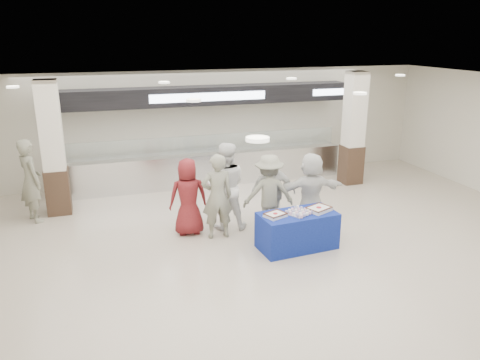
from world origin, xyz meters
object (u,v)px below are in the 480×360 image
object	(u,v)px
civilian_white	(311,191)
civilian_maroon	(188,197)
cupcake_tray	(300,212)
soldier_b	(269,193)
display_table	(297,231)
soldier_a	(217,196)
sheet_cake_left	(275,215)
chef_tall	(225,186)
chef_short	(273,191)
soldier_bg	(31,181)
sheet_cake_right	(319,209)

from	to	relation	value
civilian_white	civilian_maroon	bearing A→B (deg)	-6.46
cupcake_tray	soldier_b	distance (m)	1.09
display_table	civilian_maroon	distance (m)	2.42
soldier_a	soldier_b	bearing A→B (deg)	-177.99
sheet_cake_left	chef_tall	size ratio (longest dim) A/B	0.24
civilian_white	soldier_a	bearing A→B (deg)	0.72
chef_tall	soldier_a	bearing A→B (deg)	68.65
display_table	cupcake_tray	size ratio (longest dim) A/B	2.74
cupcake_tray	soldier_b	bearing A→B (deg)	103.33
sheet_cake_left	cupcake_tray	size ratio (longest dim) A/B	0.85
sheet_cake_left	chef_short	size ratio (longest dim) A/B	0.29
soldier_b	soldier_bg	distance (m)	5.44
chef_short	soldier_bg	xyz separation A→B (m)	(-5.16, 2.00, 0.14)
soldier_b	soldier_bg	world-z (taller)	soldier_bg
cupcake_tray	chef_short	bearing A→B (deg)	93.38
display_table	chef_short	world-z (taller)	chef_short
cupcake_tray	soldier_a	bearing A→B (deg)	143.75
soldier_a	soldier_bg	world-z (taller)	soldier_bg
civilian_maroon	civilian_white	bearing A→B (deg)	173.44
civilian_maroon	soldier_a	size ratio (longest dim) A/B	0.91
soldier_b	soldier_bg	bearing A→B (deg)	-14.10
cupcake_tray	civilian_white	bearing A→B (deg)	53.01
display_table	sheet_cake_right	xyz separation A→B (m)	(0.45, -0.01, 0.42)
cupcake_tray	civilian_white	xyz separation A→B (m)	(0.67, 0.88, 0.08)
civilian_maroon	soldier_a	world-z (taller)	soldier_a
chef_short	soldier_bg	bearing A→B (deg)	1.34
display_table	sheet_cake_right	world-z (taller)	sheet_cake_right
chef_tall	chef_short	bearing A→B (deg)	-179.79
display_table	soldier_a	size ratio (longest dim) A/B	0.84
cupcake_tray	chef_short	size ratio (longest dim) A/B	0.34
cupcake_tray	civilian_white	world-z (taller)	civilian_white
display_table	civilian_maroon	bearing A→B (deg)	140.05
cupcake_tray	chef_short	distance (m)	1.24
sheet_cake_right	soldier_b	bearing A→B (deg)	123.63
sheet_cake_left	chef_short	xyz separation A→B (m)	(0.44, 1.23, 0.04)
soldier_a	chef_short	bearing A→B (deg)	-170.94
soldier_b	sheet_cake_right	bearing A→B (deg)	133.06
soldier_a	civilian_white	bearing A→B (deg)	176.61
civilian_maroon	civilian_white	distance (m)	2.68
civilian_maroon	chef_tall	size ratio (longest dim) A/B	0.86
chef_tall	civilian_white	distance (m)	1.88
display_table	soldier_a	world-z (taller)	soldier_a
chef_short	civilian_maroon	bearing A→B (deg)	17.02
soldier_b	cupcake_tray	bearing A→B (deg)	112.76
display_table	cupcake_tray	distance (m)	0.41
sheet_cake_right	civilian_white	bearing A→B (deg)	74.99
soldier_b	soldier_bg	xyz separation A→B (m)	(-4.98, 2.17, 0.11)
chef_short	soldier_bg	world-z (taller)	soldier_bg
cupcake_tray	chef_short	xyz separation A→B (m)	(-0.07, 1.23, 0.04)
civilian_maroon	soldier_bg	size ratio (longest dim) A/B	0.86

